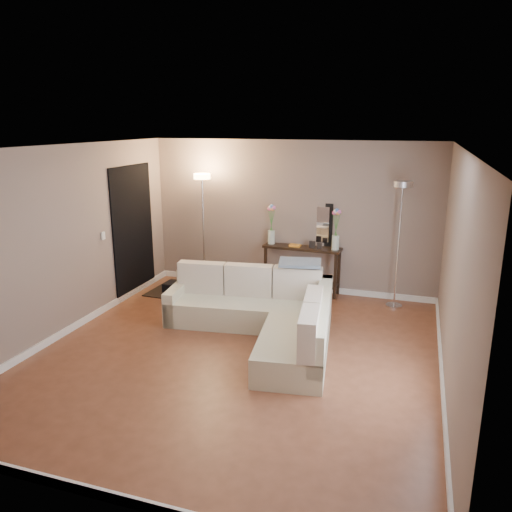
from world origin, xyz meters
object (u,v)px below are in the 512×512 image
(sectional_sofa, at_px, (266,314))
(floor_lamp_unlit, at_px, (400,220))
(floor_lamp_lit, at_px, (203,208))
(console_table, at_px, (297,266))

(sectional_sofa, height_order, floor_lamp_unlit, floor_lamp_unlit)
(floor_lamp_lit, relative_size, floor_lamp_unlit, 1.00)
(sectional_sofa, bearing_deg, floor_lamp_lit, 134.58)
(floor_lamp_unlit, bearing_deg, console_table, 171.82)
(sectional_sofa, relative_size, console_table, 1.96)
(console_table, bearing_deg, floor_lamp_unlit, -8.18)
(console_table, distance_m, floor_lamp_lit, 1.93)
(sectional_sofa, relative_size, floor_lamp_unlit, 1.31)
(floor_lamp_lit, bearing_deg, sectional_sofa, -45.42)
(floor_lamp_lit, xyz_separation_m, floor_lamp_unlit, (3.32, -0.02, -0.00))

